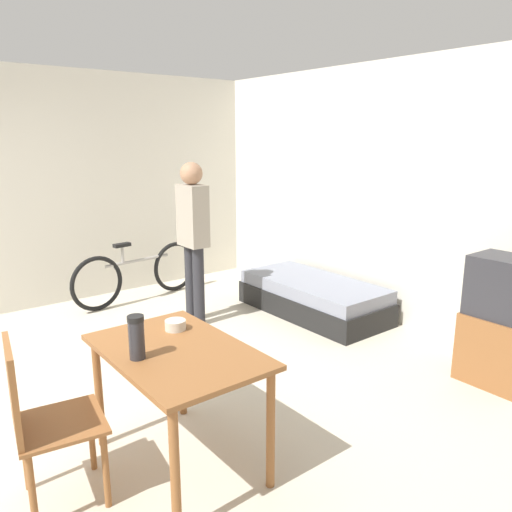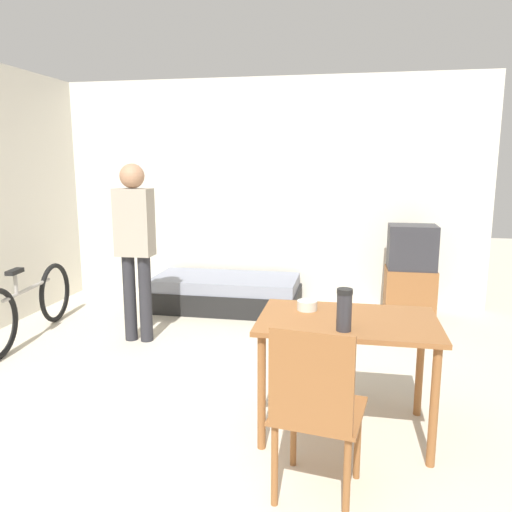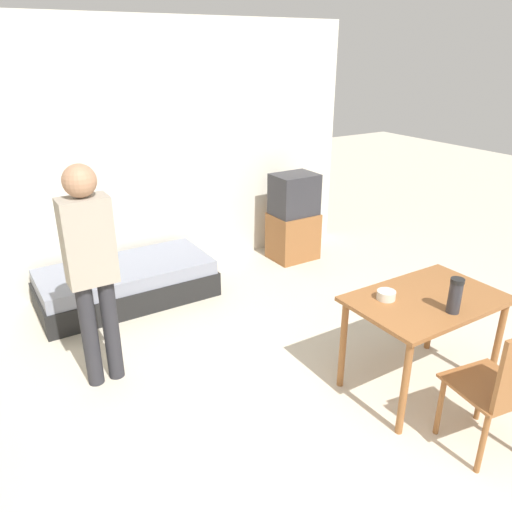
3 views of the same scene
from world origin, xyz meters
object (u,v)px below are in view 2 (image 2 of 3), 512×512
object	(u,v)px
tv	(410,274)
bicycle	(29,306)
thermos_flask	(344,308)
person_standing	(135,239)
wooden_chair	(315,405)
daybed	(226,293)
mate_bowl	(307,305)
dining_table	(347,334)

from	to	relation	value
tv	bicycle	xyz separation A→B (m)	(-3.73, -1.36, -0.17)
tv	thermos_flask	world-z (taller)	tv
person_standing	thermos_flask	world-z (taller)	person_standing
tv	wooden_chair	world-z (taller)	tv
tv	person_standing	xyz separation A→B (m)	(-2.66, -1.22, 0.49)
tv	daybed	bearing A→B (deg)	-179.32
wooden_chair	thermos_flask	world-z (taller)	thermos_flask
person_standing	mate_bowl	bearing A→B (deg)	-34.37
dining_table	bicycle	distance (m)	3.30
tv	wooden_chair	distance (m)	3.38
dining_table	bicycle	world-z (taller)	dining_table
wooden_chair	thermos_flask	distance (m)	0.63
tv	dining_table	distance (m)	2.63
dining_table	person_standing	distance (m)	2.42
daybed	mate_bowl	xyz separation A→B (m)	(1.15, -2.37, 0.59)
mate_bowl	thermos_flask	bearing A→B (deg)	-56.89
bicycle	person_standing	world-z (taller)	person_standing
wooden_chair	person_standing	bearing A→B (deg)	131.82
daybed	bicycle	distance (m)	2.13
bicycle	thermos_flask	bearing A→B (deg)	-24.83
bicycle	person_standing	bearing A→B (deg)	7.74
tv	bicycle	bearing A→B (deg)	-159.96
bicycle	thermos_flask	xyz separation A→B (m)	(3.04, -1.41, 0.56)
bicycle	daybed	bearing A→B (deg)	39.05
tv	person_standing	bearing A→B (deg)	-155.43
tv	thermos_flask	distance (m)	2.88
mate_bowl	bicycle	bearing A→B (deg)	159.71
thermos_flask	mate_bowl	bearing A→B (deg)	123.11
person_standing	mate_bowl	size ratio (longest dim) A/B	12.85
person_standing	thermos_flask	size ratio (longest dim) A/B	6.83
tv	thermos_flask	size ratio (longest dim) A/B	4.20
bicycle	thermos_flask	world-z (taller)	thermos_flask
tv	wooden_chair	size ratio (longest dim) A/B	1.10
dining_table	thermos_flask	world-z (taller)	thermos_flask
wooden_chair	thermos_flask	size ratio (longest dim) A/B	3.83
mate_bowl	wooden_chair	bearing A→B (deg)	-82.30
wooden_chair	person_standing	distance (m)	2.81
daybed	thermos_flask	world-z (taller)	thermos_flask
tv	bicycle	distance (m)	3.98
tv	person_standing	distance (m)	2.96
thermos_flask	mate_bowl	xyz separation A→B (m)	(-0.24, 0.37, -0.11)
person_standing	daybed	bearing A→B (deg)	64.25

